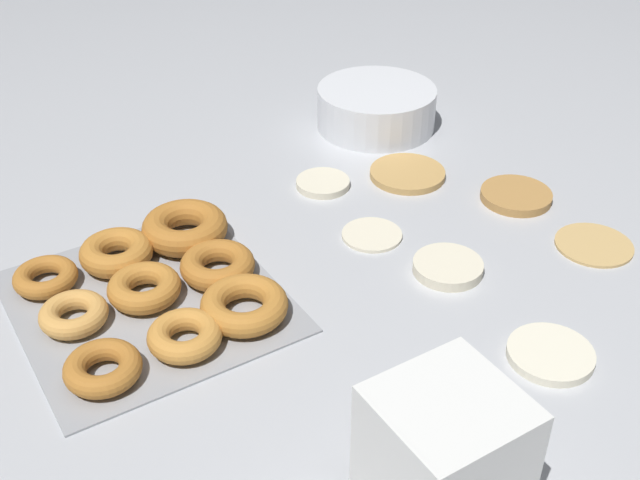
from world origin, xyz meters
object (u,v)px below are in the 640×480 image
object	(u,v)px
pancake_1	(407,174)
pancake_2	(448,267)
donut_tray	(159,284)
pancake_4	(372,234)
batter_bowl	(376,108)
container_stack	(444,456)
pancake_0	(551,354)
pancake_5	(323,183)
pancake_6	(516,196)
pancake_3	(594,244)

from	to	relation	value
pancake_1	pancake_2	world-z (taller)	pancake_2
donut_tray	pancake_1	bearing A→B (deg)	99.56
pancake_1	pancake_4	distance (m)	0.18
batter_bowl	pancake_4	bearing A→B (deg)	-36.21
donut_tray	container_stack	size ratio (longest dim) A/B	2.38
pancake_4	batter_bowl	world-z (taller)	batter_bowl
pancake_2	pancake_4	bearing A→B (deg)	-162.59
pancake_0	pancake_1	size ratio (longest dim) A/B	0.84
pancake_5	pancake_6	distance (m)	0.29
pancake_1	pancake_0	bearing A→B (deg)	-15.14
pancake_1	batter_bowl	bearing A→B (deg)	160.68
pancake_5	pancake_4	bearing A→B (deg)	-5.88
pancake_4	container_stack	bearing A→B (deg)	-27.11
pancake_1	pancake_5	bearing A→B (deg)	-109.30
pancake_1	pancake_5	xyz separation A→B (m)	(-0.04, -0.13, 0.00)
pancake_3	pancake_4	world-z (taller)	pancake_4
donut_tray	batter_bowl	bearing A→B (deg)	115.94
pancake_3	pancake_4	xyz separation A→B (m)	(-0.18, -0.24, 0.00)
pancake_1	pancake_2	distance (m)	0.25
pancake_0	pancake_2	world-z (taller)	pancake_2
pancake_3	donut_tray	world-z (taller)	donut_tray
pancake_5	pancake_6	size ratio (longest dim) A/B	0.78
pancake_4	batter_bowl	distance (m)	0.34
batter_bowl	pancake_1	bearing A→B (deg)	-19.32
pancake_0	pancake_6	distance (m)	0.34
container_stack	pancake_2	bearing A→B (deg)	139.13
pancake_3	pancake_4	distance (m)	0.30
pancake_0	pancake_4	size ratio (longest dim) A/B	1.17
pancake_4	donut_tray	bearing A→B (deg)	-96.22
pancake_2	pancake_3	bearing A→B (deg)	73.55
pancake_0	pancake_6	xyz separation A→B (m)	(-0.28, 0.21, 0.00)
pancake_1	pancake_5	size ratio (longest dim) A/B	1.43
pancake_5	batter_bowl	xyz separation A→B (m)	(-0.12, 0.19, 0.03)
donut_tray	pancake_4	bearing A→B (deg)	83.78
pancake_2	pancake_4	distance (m)	0.12
pancake_0	pancake_3	size ratio (longest dim) A/B	0.94
pancake_0	pancake_5	distance (m)	0.46
pancake_3	donut_tray	size ratio (longest dim) A/B	0.33
container_stack	pancake_0	bearing A→B (deg)	110.75
pancake_1	pancake_5	world-z (taller)	same
pancake_3	pancake_6	distance (m)	0.15
pancake_5	donut_tray	size ratio (longest dim) A/B	0.26
pancake_6	container_stack	world-z (taller)	container_stack
pancake_3	pancake_4	bearing A→B (deg)	-126.45
pancake_1	pancake_6	xyz separation A→B (m)	(0.14, 0.10, 0.00)
pancake_0	pancake_6	size ratio (longest dim) A/B	0.94
pancake_1	donut_tray	world-z (taller)	donut_tray
pancake_3	pancake_6	bearing A→B (deg)	-178.11
pancake_0	pancake_4	distance (m)	0.31
container_stack	pancake_5	bearing A→B (deg)	158.25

